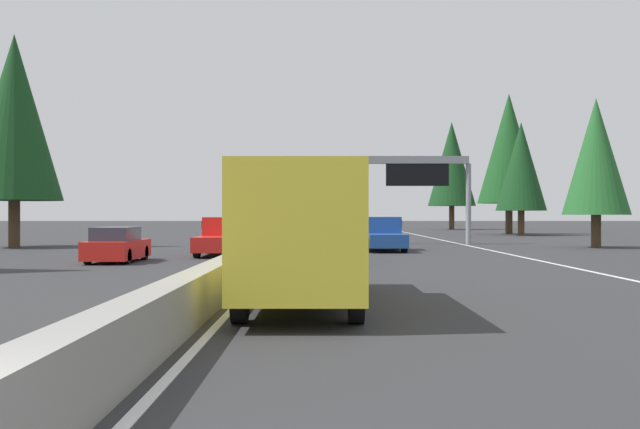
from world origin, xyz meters
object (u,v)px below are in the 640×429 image
at_px(sedan_far_left, 313,237).
at_px(oncoming_near, 117,246).
at_px(conifer_right_mid, 521,167).
at_px(conifer_right_near, 596,157).
at_px(conifer_right_distant, 452,164).
at_px(pickup_mid_center, 384,234).
at_px(conifer_left_near, 14,117).
at_px(box_truck_near_right, 302,232).
at_px(sedan_mid_right, 320,224).
at_px(bus_distant_a, 320,217).
at_px(sign_gantry_overhead, 379,174).
at_px(conifer_right_far, 509,148).
at_px(minivan_far_right, 310,239).
at_px(oncoming_far, 222,236).
at_px(sedan_far_center, 354,229).
at_px(box_truck_distant_b, 320,217).

relative_size(sedan_far_left, oncoming_near, 1.00).
height_order(oncoming_near, conifer_right_mid, conifer_right_mid).
distance_m(conifer_right_near, conifer_right_distant, 52.65).
bearing_deg(conifer_right_distant, conifer_right_near, 178.98).
xyz_separation_m(pickup_mid_center, conifer_left_near, (3.69, 22.10, 6.97)).
bearing_deg(sedan_far_left, pickup_mid_center, -112.09).
bearing_deg(conifer_right_distant, conifer_left_near, 145.34).
xyz_separation_m(box_truck_near_right, sedan_mid_right, (81.65, -0.33, -0.93)).
xyz_separation_m(oncoming_near, conifer_right_near, (12.96, -25.07, 4.78)).
height_order(bus_distant_a, conifer_right_near, conifer_right_near).
bearing_deg(sedan_mid_right, box_truck_near_right, 179.77).
height_order(pickup_mid_center, bus_distant_a, bus_distant_a).
relative_size(bus_distant_a, conifer_right_near, 1.28).
relative_size(sign_gantry_overhead, sedan_mid_right, 2.88).
bearing_deg(conifer_right_mid, conifer_right_far, -1.65).
bearing_deg(pickup_mid_center, sign_gantry_overhead, -2.88).
relative_size(minivan_far_right, oncoming_near, 1.14).
height_order(sedan_far_left, conifer_right_mid, conifer_right_mid).
height_order(bus_distant_a, conifer_left_near, conifer_left_near).
bearing_deg(sign_gantry_overhead, conifer_right_distant, -15.90).
bearing_deg(oncoming_far, conifer_right_mid, 143.96).
bearing_deg(pickup_mid_center, box_truck_near_right, 170.71).
relative_size(conifer_right_far, conifer_right_distant, 1.00).
height_order(minivan_far_right, conifer_right_distant, conifer_right_distant).
bearing_deg(sedan_far_center, bus_distant_a, 10.28).
bearing_deg(box_truck_near_right, bus_distant_a, -0.26).
distance_m(sedan_far_left, conifer_right_distant, 57.64).
bearing_deg(sedan_mid_right, sign_gantry_overhead, -175.34).
bearing_deg(minivan_far_right, oncoming_near, 96.84).
distance_m(sedan_mid_right, conifer_right_far, 32.11).
xyz_separation_m(box_truck_near_right, conifer_right_near, (27.31, -16.94, 3.85)).
bearing_deg(box_truck_near_right, minivan_far_right, 0.14).
distance_m(pickup_mid_center, conifer_left_near, 23.46).
bearing_deg(sedan_far_left, sedan_mid_right, -0.40).
height_order(minivan_far_right, bus_distant_a, bus_distant_a).
distance_m(oncoming_far, conifer_left_near, 17.46).
distance_m(minivan_far_right, sedan_far_left, 10.33).
height_order(sign_gantry_overhead, box_truck_distant_b, sign_gantry_overhead).
distance_m(sedan_far_center, oncoming_far, 31.40).
relative_size(sedan_mid_right, conifer_right_distant, 0.31).
xyz_separation_m(conifer_right_mid, conifer_right_distant, (27.56, 1.55, 2.19)).
xyz_separation_m(sedan_far_center, box_truck_distant_b, (65.67, 3.19, 0.93)).
height_order(pickup_mid_center, conifer_right_distant, conifer_right_distant).
distance_m(sign_gantry_overhead, pickup_mid_center, 9.16).
xyz_separation_m(pickup_mid_center, box_truck_distant_b, (91.53, 3.65, 0.70)).
bearing_deg(conifer_right_near, oncoming_near, 117.33).
distance_m(sedan_mid_right, sedan_far_left, 55.99).
relative_size(box_truck_near_right, sedan_mid_right, 1.93).
distance_m(sedan_far_center, sedan_far_left, 24.50).
bearing_deg(conifer_left_near, sedan_far_center, -44.31).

